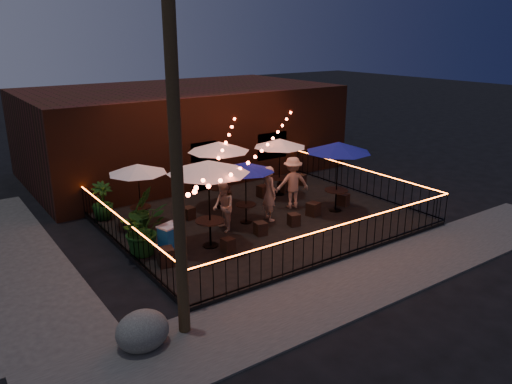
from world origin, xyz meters
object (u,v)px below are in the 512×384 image
(cafe_table_1, at_px, (138,169))
(cafe_table_3, at_px, (219,147))
(cafe_table_5, at_px, (280,144))
(utility_pole, at_px, (176,159))
(boulder, at_px, (142,331))
(cooler, at_px, (171,239))
(cafe_table_4, at_px, (338,148))
(cafe_table_0, at_px, (208,168))
(cafe_table_2, at_px, (246,168))

(cafe_table_1, height_order, cafe_table_3, cafe_table_3)
(cafe_table_5, bearing_deg, utility_pole, -140.01)
(utility_pole, distance_m, boulder, 3.74)
(utility_pole, height_order, cafe_table_3, utility_pole)
(cafe_table_3, relative_size, cooler, 3.29)
(cafe_table_1, distance_m, cafe_table_4, 7.01)
(cafe_table_0, relative_size, cafe_table_3, 1.03)
(cafe_table_1, relative_size, boulder, 2.12)
(cooler, bearing_deg, cafe_table_3, 20.95)
(cafe_table_3, height_order, cafe_table_5, cafe_table_3)
(cafe_table_0, bearing_deg, cooler, 169.79)
(utility_pole, relative_size, cafe_table_0, 2.61)
(cafe_table_0, bearing_deg, cafe_table_4, 1.45)
(cafe_table_4, bearing_deg, cafe_table_0, -178.55)
(utility_pole, distance_m, cafe_table_0, 4.63)
(cafe_table_1, bearing_deg, cooler, -93.74)
(boulder, bearing_deg, cafe_table_3, 47.95)
(cafe_table_0, height_order, cafe_table_3, cafe_table_0)
(cafe_table_0, xyz_separation_m, cafe_table_5, (4.86, 2.85, -0.38))
(utility_pole, bearing_deg, cafe_table_5, 39.99)
(cafe_table_1, relative_size, cooler, 2.38)
(utility_pole, relative_size, cooler, 8.84)
(utility_pole, height_order, cafe_table_4, utility_pole)
(cooler, bearing_deg, cafe_table_5, 5.22)
(cafe_table_4, bearing_deg, boulder, -158.18)
(cafe_table_3, relative_size, boulder, 2.93)
(cafe_table_5, bearing_deg, cooler, -156.60)
(utility_pole, xyz_separation_m, cooler, (1.48, 3.72, -3.39))
(cafe_table_0, relative_size, cooler, 3.38)
(cafe_table_3, xyz_separation_m, cafe_table_5, (2.76, -0.08, -0.19))
(utility_pole, xyz_separation_m, cafe_table_4, (8.10, 3.63, -1.49))
(utility_pole, bearing_deg, cafe_table_0, 52.28)
(cafe_table_3, distance_m, cooler, 4.67)
(cafe_table_4, relative_size, cafe_table_5, 1.09)
(cafe_table_1, bearing_deg, cafe_table_3, 0.91)
(cafe_table_3, bearing_deg, utility_pole, -126.83)
(cafe_table_4, bearing_deg, utility_pole, -155.84)
(cafe_table_1, relative_size, cafe_table_3, 0.72)
(cafe_table_1, bearing_deg, boulder, -112.52)
(boulder, bearing_deg, cafe_table_0, 43.48)
(cafe_table_0, distance_m, cafe_table_4, 5.40)
(cafe_table_2, bearing_deg, cooler, -165.93)
(cafe_table_2, relative_size, cafe_table_5, 0.81)
(cafe_table_5, bearing_deg, cafe_table_3, 178.43)
(cafe_table_0, bearing_deg, cafe_table_2, 27.10)
(cafe_table_2, xyz_separation_m, cooler, (-3.24, -0.81, -1.51))
(cafe_table_5, bearing_deg, cafe_table_0, -149.61)
(cafe_table_0, bearing_deg, cafe_table_5, 30.39)
(cafe_table_5, relative_size, boulder, 2.62)
(cafe_table_1, bearing_deg, cafe_table_2, -31.10)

